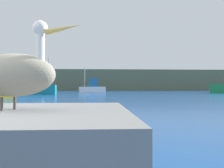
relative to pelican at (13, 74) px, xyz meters
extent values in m
cube|color=#5B664C|center=(-1.24, 68.17, 1.63)|extent=(140.00, 15.31, 5.65)
cube|color=gray|center=(-0.01, 0.01, -0.79)|extent=(2.49, 2.38, 0.80)
ellipsoid|color=gray|center=(-0.01, 0.01, -0.01)|extent=(1.17, 0.92, 0.46)
cylinder|color=white|center=(0.32, -0.15, 0.24)|extent=(0.09, 0.09, 0.36)
sphere|color=white|center=(0.32, -0.15, 0.46)|extent=(0.15, 0.15, 0.15)
cone|color=gold|center=(0.57, -0.27, 0.43)|extent=(0.39, 0.22, 0.09)
cylinder|color=#4C4742|center=(-0.02, 0.11, -0.32)|extent=(0.03, 0.03, 0.15)
cylinder|color=#4C4742|center=(-0.10, -0.05, -0.32)|extent=(0.03, 0.03, 0.15)
cube|color=white|center=(-0.05, 39.51, -0.67)|extent=(4.72, 2.41, 1.04)
cube|color=#1E6099|center=(0.11, 39.56, 0.58)|extent=(1.60, 1.27, 1.46)
cylinder|color=#B2B2B2|center=(-1.37, 39.15, 1.52)|extent=(0.12, 0.12, 3.35)
cylinder|color=#3F382D|center=(-2.16, 38.93, 0.20)|extent=(0.10, 0.10, 0.70)
cube|color=teal|center=(-7.18, 30.50, -0.55)|extent=(4.75, 1.42, 1.29)
cube|color=silver|center=(-7.12, 30.50, 0.88)|extent=(1.22, 0.98, 1.58)
cylinder|color=#B2B2B2|center=(-5.76, 30.52, 1.97)|extent=(0.12, 0.12, 3.76)
cylinder|color=#3F382D|center=(-4.91, 30.53, 0.44)|extent=(0.10, 0.10, 0.70)
camera|label=1|loc=(0.91, -2.63, -0.13)|focal=38.53mm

